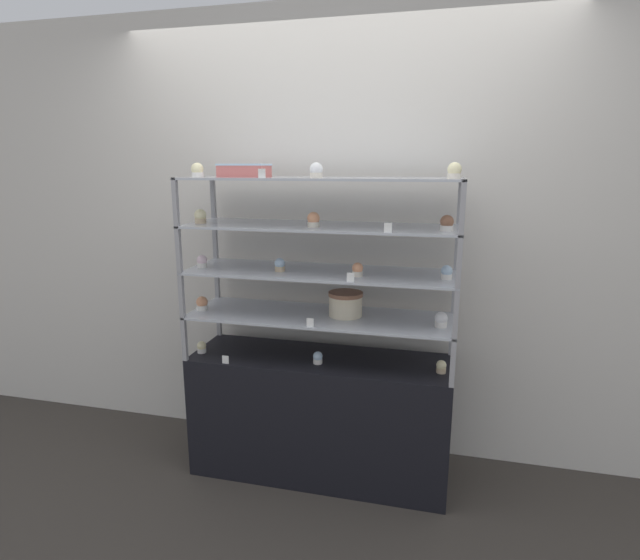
% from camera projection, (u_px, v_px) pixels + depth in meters
% --- Properties ---
extents(ground_plane, '(20.00, 20.00, 0.00)m').
position_uv_depth(ground_plane, '(320.00, 469.00, 2.89)').
color(ground_plane, '#38332D').
extents(back_wall, '(8.00, 0.05, 2.60)m').
position_uv_depth(back_wall, '(335.00, 238.00, 2.95)').
color(back_wall, silver).
rests_on(back_wall, ground_plane).
extents(display_base, '(1.42, 0.45, 0.69)m').
position_uv_depth(display_base, '(320.00, 415.00, 2.82)').
color(display_base, black).
rests_on(display_base, ground_plane).
extents(display_riser_lower, '(1.42, 0.45, 0.24)m').
position_uv_depth(display_riser_lower, '(320.00, 317.00, 2.69)').
color(display_riser_lower, '#99999E').
rests_on(display_riser_lower, display_base).
extents(display_riser_middle, '(1.42, 0.45, 0.24)m').
position_uv_depth(display_riser_middle, '(320.00, 274.00, 2.63)').
color(display_riser_middle, '#99999E').
rests_on(display_riser_middle, display_riser_lower).
extents(display_riser_upper, '(1.42, 0.45, 0.24)m').
position_uv_depth(display_riser_upper, '(320.00, 228.00, 2.58)').
color(display_riser_upper, '#99999E').
rests_on(display_riser_upper, display_riser_middle).
extents(display_riser_top, '(1.42, 0.45, 0.24)m').
position_uv_depth(display_riser_top, '(320.00, 180.00, 2.53)').
color(display_riser_top, '#99999E').
rests_on(display_riser_top, display_riser_upper).
extents(layer_cake_centerpiece, '(0.18, 0.18, 0.13)m').
position_uv_depth(layer_cake_centerpiece, '(346.00, 304.00, 2.66)').
color(layer_cake_centerpiece, beige).
rests_on(layer_cake_centerpiece, display_riser_lower).
extents(sheet_cake_frosted, '(0.25, 0.17, 0.07)m').
position_uv_depth(sheet_cake_frosted, '(244.00, 170.00, 2.61)').
color(sheet_cake_frosted, '#C66660').
rests_on(sheet_cake_frosted, display_riser_top).
extents(cupcake_0, '(0.05, 0.05, 0.07)m').
position_uv_depth(cupcake_0, '(202.00, 347.00, 2.80)').
color(cupcake_0, white).
rests_on(cupcake_0, display_base).
extents(cupcake_1, '(0.05, 0.05, 0.07)m').
position_uv_depth(cupcake_1, '(318.00, 358.00, 2.65)').
color(cupcake_1, white).
rests_on(cupcake_1, display_base).
extents(cupcake_2, '(0.05, 0.05, 0.07)m').
position_uv_depth(cupcake_2, '(441.00, 367.00, 2.53)').
color(cupcake_2, '#CCB28C').
rests_on(cupcake_2, display_base).
extents(price_tag_0, '(0.04, 0.00, 0.04)m').
position_uv_depth(price_tag_0, '(225.00, 360.00, 2.65)').
color(price_tag_0, white).
rests_on(price_tag_0, display_base).
extents(cupcake_3, '(0.06, 0.06, 0.08)m').
position_uv_depth(cupcake_3, '(202.00, 304.00, 2.77)').
color(cupcake_3, white).
rests_on(cupcake_3, display_riser_lower).
extents(cupcake_4, '(0.06, 0.06, 0.08)m').
position_uv_depth(cupcake_4, '(441.00, 320.00, 2.48)').
color(cupcake_4, white).
rests_on(cupcake_4, display_riser_lower).
extents(price_tag_1, '(0.04, 0.00, 0.04)m').
position_uv_depth(price_tag_1, '(310.00, 323.00, 2.48)').
color(price_tag_1, white).
rests_on(price_tag_1, display_riser_lower).
extents(cupcake_5, '(0.06, 0.06, 0.07)m').
position_uv_depth(cupcake_5, '(202.00, 262.00, 2.71)').
color(cupcake_5, white).
rests_on(cupcake_5, display_riser_middle).
extents(cupcake_6, '(0.06, 0.06, 0.07)m').
position_uv_depth(cupcake_6, '(280.00, 265.00, 2.62)').
color(cupcake_6, '#CCB28C').
rests_on(cupcake_6, display_riser_middle).
extents(cupcake_7, '(0.06, 0.06, 0.07)m').
position_uv_depth(cupcake_7, '(357.00, 270.00, 2.50)').
color(cupcake_7, beige).
rests_on(cupcake_7, display_riser_middle).
extents(cupcake_8, '(0.06, 0.06, 0.07)m').
position_uv_depth(cupcake_8, '(447.00, 273.00, 2.43)').
color(cupcake_8, white).
rests_on(cupcake_8, display_riser_middle).
extents(price_tag_2, '(0.04, 0.00, 0.04)m').
position_uv_depth(price_tag_2, '(350.00, 277.00, 2.38)').
color(price_tag_2, white).
rests_on(price_tag_2, display_riser_middle).
extents(cupcake_9, '(0.06, 0.06, 0.08)m').
position_uv_depth(cupcake_9, '(200.00, 217.00, 2.66)').
color(cupcake_9, '#CCB28C').
rests_on(cupcake_9, display_riser_upper).
extents(cupcake_10, '(0.06, 0.06, 0.08)m').
position_uv_depth(cupcake_10, '(313.00, 220.00, 2.49)').
color(cupcake_10, beige).
rests_on(cupcake_10, display_riser_upper).
extents(cupcake_11, '(0.06, 0.06, 0.08)m').
position_uv_depth(cupcake_11, '(447.00, 223.00, 2.35)').
color(cupcake_11, white).
rests_on(cupcake_11, display_riser_upper).
extents(price_tag_3, '(0.04, 0.00, 0.04)m').
position_uv_depth(price_tag_3, '(388.00, 228.00, 2.29)').
color(price_tag_3, white).
rests_on(price_tag_3, display_riser_upper).
extents(cupcake_12, '(0.06, 0.06, 0.07)m').
position_uv_depth(cupcake_12, '(197.00, 170.00, 2.60)').
color(cupcake_12, white).
rests_on(cupcake_12, display_riser_top).
extents(cupcake_13, '(0.06, 0.06, 0.07)m').
position_uv_depth(cupcake_13, '(317.00, 171.00, 2.44)').
color(cupcake_13, beige).
rests_on(cupcake_13, display_riser_top).
extents(cupcake_14, '(0.06, 0.06, 0.07)m').
position_uv_depth(cupcake_14, '(454.00, 171.00, 2.26)').
color(cupcake_14, beige).
rests_on(cupcake_14, display_riser_top).
extents(price_tag_4, '(0.04, 0.00, 0.04)m').
position_uv_depth(price_tag_4, '(262.00, 173.00, 2.38)').
color(price_tag_4, white).
rests_on(price_tag_4, display_riser_top).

